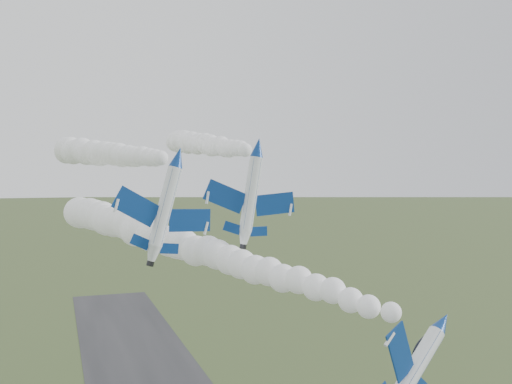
% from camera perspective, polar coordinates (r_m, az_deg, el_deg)
% --- Properties ---
extents(jet_lead, '(6.30, 10.91, 7.51)m').
position_cam_1_polar(jet_lead, '(48.58, 18.23, -12.31)').
color(jet_lead, white).
extents(smoke_trail_jet_lead, '(31.19, 67.44, 5.33)m').
position_cam_1_polar(smoke_trail_jet_lead, '(74.45, -7.45, -5.18)').
color(smoke_trail_jet_lead, silver).
extents(jet_pair_left, '(10.97, 13.48, 4.15)m').
position_cam_1_polar(jet_pair_left, '(63.36, -7.76, 3.50)').
color(jet_pair_left, white).
extents(smoke_trail_jet_pair_left, '(15.09, 74.37, 5.47)m').
position_cam_1_polar(smoke_trail_jet_pair_left, '(102.32, -15.45, 3.80)').
color(smoke_trail_jet_pair_left, silver).
extents(jet_pair_right, '(10.94, 13.27, 3.53)m').
position_cam_1_polar(jet_pair_right, '(67.48, 0.22, 4.51)').
color(jet_pair_right, white).
extents(smoke_trail_jet_pair_right, '(7.44, 65.70, 4.68)m').
position_cam_1_polar(smoke_trail_jet_pair_right, '(102.89, -5.61, 4.81)').
color(smoke_trail_jet_pair_right, silver).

